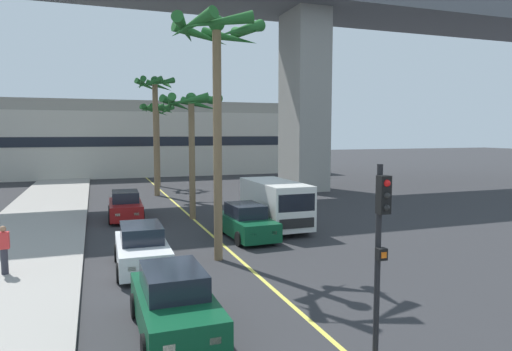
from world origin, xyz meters
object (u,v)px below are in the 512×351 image
palm_tree_far_median (157,117)px  palm_tree_farthest_median (217,55)px  car_queue_front (142,249)px  car_queue_fourth (246,223)px  palm_tree_mid_median (192,115)px  traffic_light_median_near (380,238)px  delivery_van (275,203)px  car_queue_third (174,303)px  palm_tree_near_median (155,104)px  car_queue_second (126,206)px  pedestrian_far_along (4,249)px

palm_tree_far_median → palm_tree_farthest_median: (-0.95, -24.52, 1.52)m
car_queue_front → palm_tree_farthest_median: palm_tree_farthest_median is taller
car_queue_fourth → palm_tree_far_median: palm_tree_far_median is taller
palm_tree_farthest_median → palm_tree_mid_median: bearing=84.8°
traffic_light_median_near → palm_tree_mid_median: bearing=91.0°
delivery_van → palm_tree_far_median: bearing=99.2°
car_queue_third → delivery_van: (6.77, 10.34, 0.57)m
car_queue_third → palm_tree_farthest_median: 9.36m
palm_tree_near_median → car_queue_second: bearing=-107.6°
car_queue_fourth → car_queue_front: bearing=-147.2°
pedestrian_far_along → car_queue_fourth: bearing=16.7°
car_queue_front → palm_tree_near_median: palm_tree_near_median is taller
palm_tree_far_median → car_queue_front: bearing=-98.7°
car_queue_front → delivery_van: bearing=34.3°
car_queue_front → palm_tree_far_median: 25.56m
delivery_van → traffic_light_median_near: traffic_light_median_near is taller
palm_tree_near_median → pedestrian_far_along: 20.59m
traffic_light_median_near → car_queue_fourth: bearing=84.8°
delivery_van → palm_tree_farthest_median: (-4.16, -4.61, 6.35)m
car_queue_front → palm_tree_far_median: (3.79, 24.69, 5.39)m
car_queue_front → car_queue_second: (0.05, 9.70, 0.00)m
palm_tree_mid_median → palm_tree_far_median: (0.20, 16.16, 0.33)m
car_queue_third → palm_tree_near_median: palm_tree_near_median is taller
palm_tree_near_median → palm_tree_farthest_median: palm_tree_farthest_median is taller
car_queue_third → palm_tree_farthest_median: palm_tree_farthest_median is taller
car_queue_third → delivery_van: delivery_van is taller
palm_tree_far_median → pedestrian_far_along: bearing=-108.6°
palm_tree_far_median → palm_tree_near_median: bearing=-98.3°
car_queue_second → palm_tree_near_median: size_ratio=0.46×
car_queue_fourth → palm_tree_mid_median: 7.48m
car_queue_third → traffic_light_median_near: bearing=-39.9°
car_queue_third → palm_tree_far_median: bearing=83.3°
palm_tree_mid_median → delivery_van: bearing=-47.7°
car_queue_third → car_queue_front: bearing=92.3°
traffic_light_median_near → pedestrian_far_along: size_ratio=2.59×
delivery_van → car_queue_second: bearing=144.7°
car_queue_fourth → delivery_van: 2.65m
car_queue_third → palm_tree_farthest_median: (2.61, 5.73, 6.92)m
car_queue_front → pedestrian_far_along: pedestrian_far_along is taller
car_queue_second → palm_tree_farthest_median: palm_tree_farthest_median is taller
car_queue_third → palm_tree_mid_median: 15.35m
traffic_light_median_near → palm_tree_near_median: size_ratio=0.47×
palm_tree_farthest_median → car_queue_front: bearing=-176.6°
traffic_light_median_near → palm_tree_farthest_median: palm_tree_farthest_median is taller
pedestrian_far_along → palm_tree_near_median: bearing=68.3°
car_queue_front → car_queue_second: 9.70m
car_queue_second → car_queue_third: bearing=-89.3°
delivery_van → pedestrian_far_along: (-11.39, -4.39, -0.29)m
traffic_light_median_near → pedestrian_far_along: 12.35m
traffic_light_median_near → palm_tree_mid_median: (-0.29, 17.15, 3.07)m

